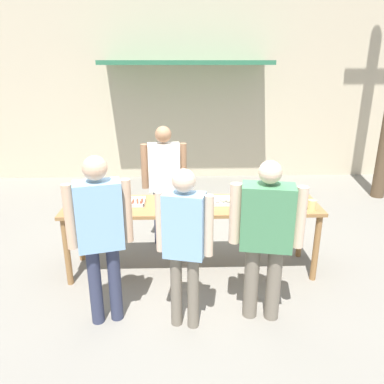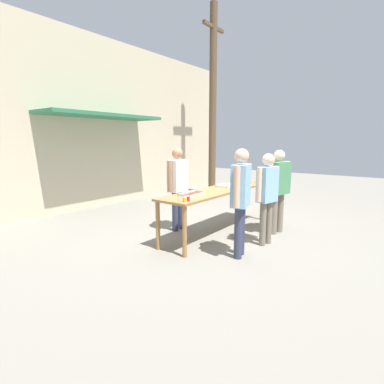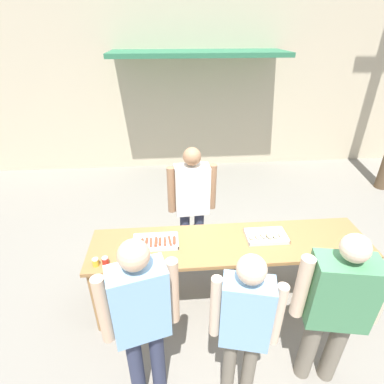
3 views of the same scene
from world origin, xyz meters
name	(u,v)px [view 3 (image 3 of 3)]	position (x,y,z in m)	size (l,w,h in m)	color
ground_plane	(226,299)	(0.00, 0.00, 0.00)	(24.00, 24.00, 0.00)	gray
building_facade_back	(196,59)	(0.00, 3.98, 2.26)	(12.00, 1.11, 4.50)	beige
serving_table	(230,249)	(0.00, 0.00, 0.76)	(2.94, 0.69, 0.85)	olive
food_tray_sausages	(156,242)	(-0.79, 0.05, 0.87)	(0.47, 0.27, 0.04)	silver
food_tray_buns	(266,236)	(0.40, 0.05, 0.88)	(0.43, 0.27, 0.07)	silver
condiment_jar_mustard	(96,262)	(-1.34, -0.23, 0.89)	(0.06, 0.06, 0.08)	gold
condiment_jar_ketchup	(105,261)	(-1.25, -0.22, 0.89)	(0.06, 0.06, 0.08)	#B22319
beer_cup	(365,245)	(1.33, -0.22, 0.91)	(0.09, 0.09, 0.12)	#DBC67A
person_server_behind_table	(192,198)	(-0.35, 0.73, 0.98)	(0.60, 0.26, 1.64)	#333851
person_customer_holding_hotdog	(141,314)	(-0.86, -0.93, 0.99)	(0.57, 0.32, 1.67)	#333851
person_customer_with_cup	(336,304)	(0.66, -0.92, 0.94)	(0.68, 0.34, 1.61)	#756B5B
person_customer_waiting_in_line	(245,322)	(-0.10, -1.03, 0.94)	(0.51, 0.28, 1.57)	#756B5B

